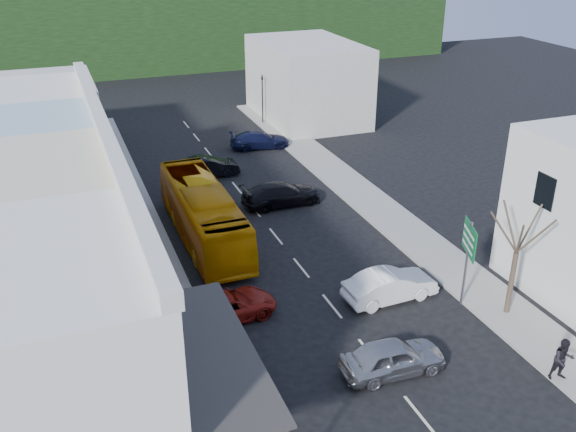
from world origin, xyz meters
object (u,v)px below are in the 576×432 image
object	(u,v)px
pedestrian_right	(563,361)
direction_sign	(466,264)
street_tree	(516,253)
car_silver	(393,358)
car_red	(227,305)
car_white	(390,287)
traffic_signal	(262,100)
pedestrian_left	(154,322)
bus	(203,215)

from	to	relation	value
pedestrian_right	direction_sign	xyz separation A→B (m)	(-0.34, 6.28, 1.20)
direction_sign	street_tree	bearing A→B (deg)	-25.74
car_silver	car_red	world-z (taller)	same
pedestrian_right	car_white	bearing A→B (deg)	127.56
pedestrian_right	traffic_signal	bearing A→B (deg)	103.82
pedestrian_left	pedestrian_right	xyz separation A→B (m)	(14.80, -8.54, 0.00)
bus	car_red	world-z (taller)	bus
traffic_signal	street_tree	bearing A→B (deg)	89.94
direction_sign	car_silver	bearing A→B (deg)	-129.38
car_silver	car_red	distance (m)	8.13
bus	street_tree	bearing A→B (deg)	-48.32
car_white	street_tree	world-z (taller)	street_tree
pedestrian_right	traffic_signal	size ratio (longest dim) A/B	0.38
pedestrian_left	traffic_signal	xyz separation A→B (m)	(15.10, 29.55, 1.23)
car_red	direction_sign	size ratio (longest dim) A/B	1.05
pedestrian_right	direction_sign	size ratio (longest dim) A/B	0.39
bus	pedestrian_left	size ratio (longest dim) A/B	6.82
direction_sign	street_tree	world-z (taller)	street_tree
car_red	bus	bearing A→B (deg)	-13.98
car_white	pedestrian_left	xyz separation A→B (m)	(-11.40, 0.63, 0.30)
bus	car_white	distance (m)	11.88
car_red	pedestrian_left	distance (m)	3.56
pedestrian_left	direction_sign	world-z (taller)	direction_sign
car_red	street_tree	distance (m)	13.44
car_white	car_red	size ratio (longest dim) A/B	0.96
car_red	pedestrian_left	bearing A→B (deg)	92.61
car_red	direction_sign	bearing A→B (deg)	-111.81
direction_sign	street_tree	size ratio (longest dim) A/B	0.66
pedestrian_right	direction_sign	world-z (taller)	direction_sign
car_red	pedestrian_right	size ratio (longest dim) A/B	2.71
pedestrian_right	direction_sign	bearing A→B (deg)	107.35
pedestrian_right	direction_sign	distance (m)	6.41
pedestrian_right	bus	bearing A→B (deg)	134.69
car_red	traffic_signal	world-z (taller)	traffic_signal
bus	traffic_signal	world-z (taller)	traffic_signal
car_white	pedestrian_right	size ratio (longest dim) A/B	2.59
car_silver	pedestrian_right	bearing A→B (deg)	-114.25
pedestrian_left	traffic_signal	bearing A→B (deg)	-29.58
car_white	car_red	xyz separation A→B (m)	(-7.90, 1.24, 0.00)
bus	pedestrian_right	distance (m)	20.35
car_white	traffic_signal	distance (m)	30.45
car_red	traffic_signal	bearing A→B (deg)	-29.03
bus	car_white	size ratio (longest dim) A/B	2.64
car_silver	street_tree	xyz separation A→B (m)	(7.19, 1.84, 2.62)
traffic_signal	direction_sign	bearing A→B (deg)	87.36
car_white	street_tree	xyz separation A→B (m)	(4.54, -3.14, 2.62)
bus	car_red	bearing A→B (deg)	-96.93
bus	car_red	distance (m)	8.50
car_silver	pedestrian_left	bearing A→B (deg)	58.88
car_white	direction_sign	xyz separation A→B (m)	(3.07, -1.63, 1.50)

